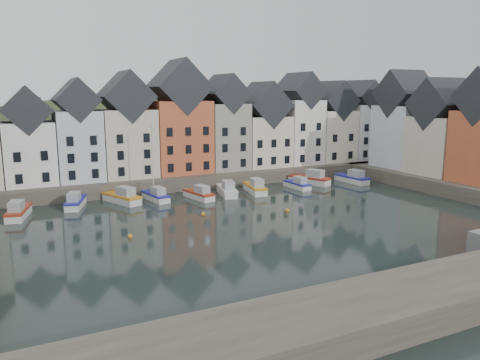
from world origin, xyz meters
TOP-DOWN VIEW (x-y plane):
  - ground at (0.00, 0.00)m, footprint 260.00×260.00m
  - far_quay at (0.00, 30.00)m, footprint 90.00×16.00m
  - right_quay at (37.00, 3.00)m, footprint 14.00×54.00m
  - near_wall at (-10.00, -22.00)m, footprint 50.00×6.00m
  - hillside at (0.02, 56.00)m, footprint 153.60×70.40m
  - far_terrace at (3.21, 28.00)m, footprint 72.37×8.16m
  - right_terrace at (36.00, 8.07)m, footprint 8.30×24.25m
  - mooring_buoys at (-4.00, 5.33)m, footprint 20.50×5.50m
  - boat_a at (-24.02, 16.62)m, footprint 3.27×6.45m
  - boat_b at (-17.29, 19.06)m, footprint 3.53×6.22m
  - boat_c at (-11.28, 18.80)m, footprint 4.33×6.78m
  - boat_d at (-6.87, 18.18)m, footprint 2.67×5.91m
  - boat_e at (-1.18, 16.49)m, footprint 2.88×5.98m
  - boat_f at (3.33, 17.03)m, footprint 3.35×6.63m
  - boat_g at (7.71, 16.64)m, footprint 3.16×6.69m
  - boat_h at (15.08, 16.59)m, footprint 1.86×5.49m
  - boat_i at (18.95, 18.70)m, footprint 4.83×7.12m
  - boat_j at (25.73, 16.50)m, footprint 2.52×6.52m

SIDE VIEW (x-z plane):
  - hillside at x=0.02m, z-range -49.96..14.04m
  - ground at x=0.00m, z-range 0.00..0.00m
  - mooring_buoys at x=-4.00m, z-range -0.10..0.40m
  - boat_h at x=15.08m, z-range -0.42..1.67m
  - boat_e at x=-1.18m, z-range -0.45..1.76m
  - boat_b at x=-17.29m, z-range -0.46..1.82m
  - boat_a at x=-24.02m, z-range -0.48..1.89m
  - boat_d at x=-6.87m, z-range -4.74..6.15m
  - boat_f at x=3.33m, z-range -0.49..1.94m
  - boat_j at x=25.73m, z-range -0.49..1.95m
  - boat_g at x=7.71m, z-range -0.50..1.97m
  - boat_c at x=-11.28m, z-range -0.50..1.99m
  - boat_i at x=18.95m, z-range -0.53..2.10m
  - far_quay at x=0.00m, z-range 0.00..2.00m
  - right_quay at x=37.00m, z-range 0.00..2.00m
  - near_wall at x=-10.00m, z-range 0.00..2.00m
  - far_terrace at x=3.21m, z-range -0.01..17.76m
  - right_terrace at x=36.00m, z-range 0.73..17.10m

